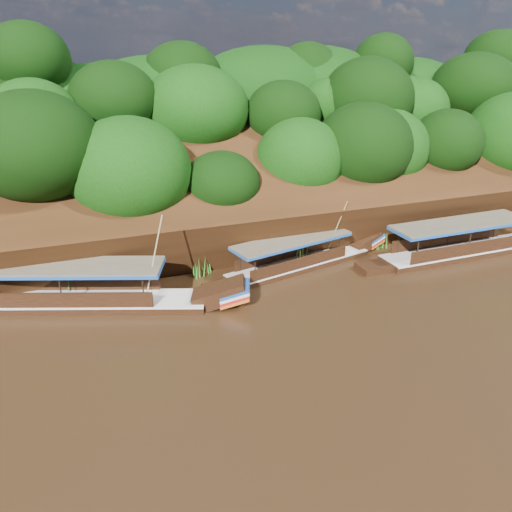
# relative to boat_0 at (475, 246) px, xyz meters

# --- Properties ---
(ground) EXTENTS (160.00, 160.00, 0.00)m
(ground) POSITION_rel_boat_0_xyz_m (-13.32, -6.33, -0.57)
(ground) COLOR black
(ground) RESTS_ON ground
(riverbank) EXTENTS (120.00, 30.06, 19.40)m
(riverbank) POSITION_rel_boat_0_xyz_m (-13.33, 16.39, 1.32)
(riverbank) COLOR black
(riverbank) RESTS_ON ground
(boat_0) EXTENTS (15.52, 2.70, 6.80)m
(boat_0) POSITION_rel_boat_0_xyz_m (0.00, 0.00, 0.00)
(boat_0) COLOR black
(boat_0) RESTS_ON ground
(boat_1) EXTENTS (12.61, 4.50, 4.82)m
(boat_1) POSITION_rel_boat_0_xyz_m (-12.17, 2.17, -0.08)
(boat_1) COLOR black
(boat_1) RESTS_ON ground
(boat_2) EXTENTS (15.89, 7.37, 5.91)m
(boat_2) POSITION_rel_boat_0_xyz_m (-25.70, 1.07, 0.00)
(boat_2) COLOR black
(boat_2) RESTS_ON ground
(reeds) EXTENTS (50.29, 2.38, 2.01)m
(reeds) POSITION_rel_boat_0_xyz_m (-16.14, 3.15, 0.34)
(reeds) COLOR #29731C
(reeds) RESTS_ON ground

